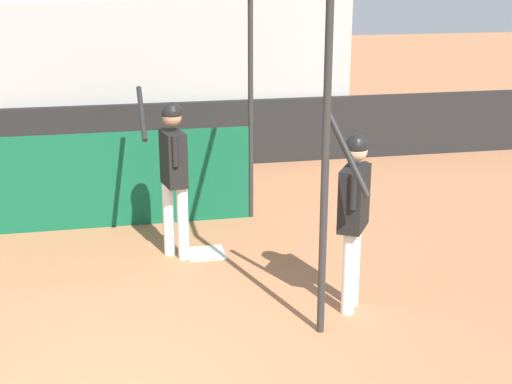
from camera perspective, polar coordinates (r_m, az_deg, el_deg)
outfield_wall at (r=12.19m, az=-12.32°, el=4.19°), size 24.00×0.12×1.12m
bleacher_section at (r=13.67m, az=-12.55°, el=9.16°), size 8.70×3.20×2.80m
batting_cage at (r=8.71m, az=-10.99°, el=3.98°), size 3.57×3.40×3.11m
home_plate at (r=8.61m, az=-4.02°, el=-4.91°), size 0.44×0.44×0.02m
player_batter at (r=8.22m, az=-6.67°, el=2.19°), size 0.51×0.81×1.97m
player_waiting at (r=6.92m, az=7.82°, el=-1.08°), size 0.59×0.81×2.11m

